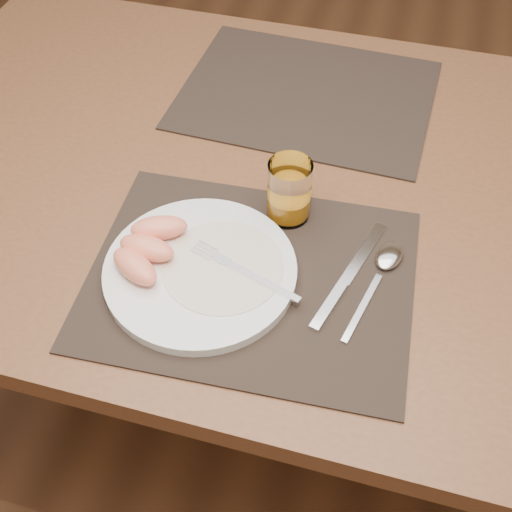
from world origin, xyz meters
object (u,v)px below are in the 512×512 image
object	(u,v)px
knife	(344,283)
placemat_near	(251,278)
placemat_far	(306,94)
spoon	(385,263)
fork	(236,267)
plate	(200,271)
juice_glass	(289,193)
table	(275,209)

from	to	relation	value
knife	placemat_near	bearing A→B (deg)	-170.18
placemat_far	spoon	size ratio (longest dim) A/B	2.36
fork	knife	size ratio (longest dim) A/B	0.79
fork	knife	bearing A→B (deg)	9.49
plate	juice_glass	xyz separation A→B (m)	(0.09, 0.15, 0.04)
fork	knife	xyz separation A→B (m)	(0.15, 0.02, -0.02)
spoon	placemat_near	bearing A→B (deg)	-158.47
spoon	juice_glass	distance (m)	0.17
placemat_near	fork	size ratio (longest dim) A/B	2.63
knife	juice_glass	xyz separation A→B (m)	(-0.11, 0.11, 0.04)
placemat_far	fork	xyz separation A→B (m)	(-0.00, -0.44, 0.02)
knife	fork	bearing A→B (deg)	-170.51
table	plate	size ratio (longest dim) A/B	5.19
fork	table	bearing A→B (deg)	89.69
placemat_near	spoon	world-z (taller)	spoon
placemat_near	juice_glass	world-z (taller)	juice_glass
placemat_near	placemat_far	world-z (taller)	same
table	placemat_near	world-z (taller)	placemat_near
knife	juice_glass	world-z (taller)	juice_glass
table	placemat_far	size ratio (longest dim) A/B	3.11
placemat_far	placemat_near	bearing A→B (deg)	-87.71
fork	juice_glass	size ratio (longest dim) A/B	1.73
placemat_near	fork	xyz separation A→B (m)	(-0.02, -0.00, 0.02)
spoon	table	bearing A→B (deg)	142.82
knife	juice_glass	distance (m)	0.16
placemat_near	fork	world-z (taller)	fork
juice_glass	fork	bearing A→B (deg)	-107.20
spoon	knife	bearing A→B (deg)	-136.32
placemat_far	plate	xyz separation A→B (m)	(-0.05, -0.45, 0.01)
table	spoon	distance (m)	0.26
table	placemat_far	distance (m)	0.24
plate	juice_glass	size ratio (longest dim) A/B	2.74
plate	spoon	world-z (taller)	plate
table	placemat_far	world-z (taller)	placemat_far
table	juice_glass	size ratio (longest dim) A/B	14.19
plate	spoon	bearing A→B (deg)	18.87
plate	knife	distance (m)	0.20
placemat_far	spoon	bearing A→B (deg)	-62.10
fork	knife	world-z (taller)	fork
table	placemat_near	size ratio (longest dim) A/B	3.11
placemat_near	placemat_far	xyz separation A→B (m)	(-0.02, 0.44, 0.00)
plate	spoon	distance (m)	0.26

